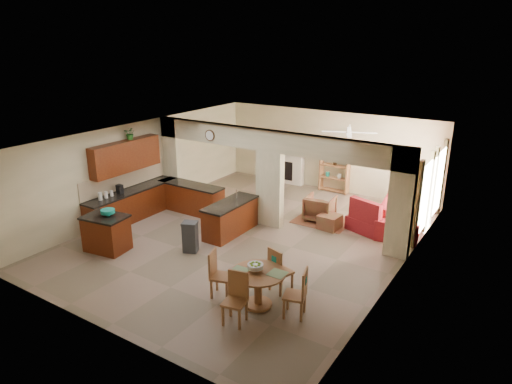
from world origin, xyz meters
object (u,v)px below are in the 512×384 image
Objects in this scene: dining_table at (258,283)px; armchair at (320,208)px; sofa at (404,212)px; kitchen_island at (106,233)px.

dining_table is 4.96m from armchair.
sofa reaches higher than dining_table.
kitchen_island reaches higher than armchair.
armchair is at bearing 104.81° from sofa.
sofa is at bearing 77.28° from dining_table.
sofa is 2.40m from armchair.
dining_table is (4.64, -0.07, 0.04)m from kitchen_island.
sofa is (5.94, 5.71, -0.05)m from kitchen_island.
sofa is at bearing 35.90° from kitchen_island.
kitchen_island reaches higher than dining_table.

